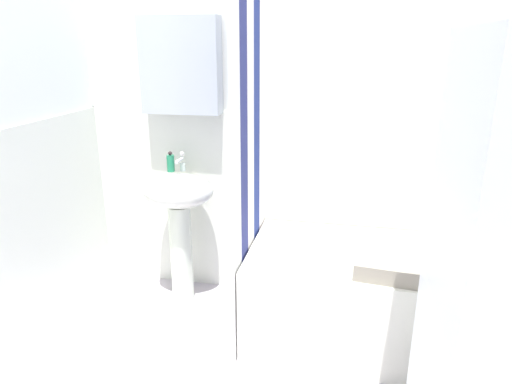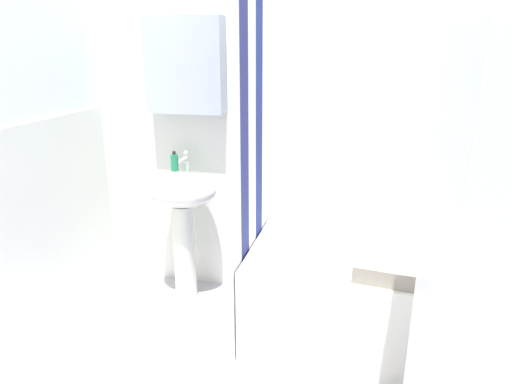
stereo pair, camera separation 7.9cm
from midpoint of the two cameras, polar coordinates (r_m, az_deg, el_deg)
wall_back_tiled at (r=2.77m, az=7.60°, el=8.39°), size 3.60×0.18×2.40m
sink at (r=2.88m, az=-10.33°, el=-2.20°), size 0.44×0.34×0.84m
faucet at (r=2.87m, az=-10.03°, el=3.68°), size 0.03×0.12×0.12m
soap_dispenser at (r=2.89m, az=-11.33°, el=3.58°), size 0.05×0.05×0.13m
bathtub at (r=2.67m, az=14.53°, el=-12.62°), size 1.46×0.75×0.52m
shower_curtain at (r=2.45m, az=-1.69°, el=3.95°), size 0.01×0.75×2.00m
shampoo_bottle at (r=2.90m, az=27.40°, el=-3.64°), size 0.05×0.05×0.22m
body_wash_bottle at (r=2.87m, az=25.65°, el=-4.39°), size 0.06×0.06×0.15m
lotion_bottle at (r=2.83m, az=23.73°, el=-3.71°), size 0.05×0.05×0.22m
conditioner_bottle at (r=2.84m, az=21.85°, el=-3.52°), size 0.05×0.05×0.20m
towel_folded at (r=2.32m, az=15.12°, el=-9.19°), size 0.33×0.24×0.08m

